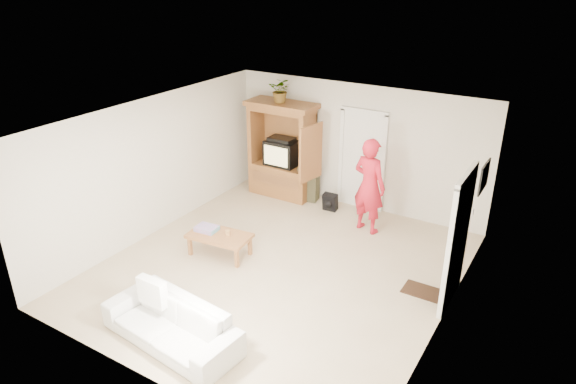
% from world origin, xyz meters
% --- Properties ---
extents(floor, '(6.00, 6.00, 0.00)m').
position_xyz_m(floor, '(0.00, 0.00, 0.00)').
color(floor, tan).
rests_on(floor, ground).
extents(ceiling, '(6.00, 6.00, 0.00)m').
position_xyz_m(ceiling, '(0.00, 0.00, 2.60)').
color(ceiling, white).
rests_on(ceiling, floor).
extents(wall_back, '(5.50, 0.00, 5.50)m').
position_xyz_m(wall_back, '(0.00, 3.00, 1.30)').
color(wall_back, silver).
rests_on(wall_back, floor).
extents(wall_front, '(5.50, 0.00, 5.50)m').
position_xyz_m(wall_front, '(0.00, -3.00, 1.30)').
color(wall_front, silver).
rests_on(wall_front, floor).
extents(wall_left, '(0.00, 6.00, 6.00)m').
position_xyz_m(wall_left, '(-2.75, 0.00, 1.30)').
color(wall_left, silver).
rests_on(wall_left, floor).
extents(wall_right, '(0.00, 6.00, 6.00)m').
position_xyz_m(wall_right, '(2.75, 0.00, 1.30)').
color(wall_right, silver).
rests_on(wall_right, floor).
extents(armoire, '(1.82, 1.14, 2.10)m').
position_xyz_m(armoire, '(-1.58, 2.66, 0.91)').
color(armoire, '#925C2D').
rests_on(armoire, floor).
extents(door_back, '(0.85, 0.05, 2.04)m').
position_xyz_m(door_back, '(0.15, 2.97, 1.02)').
color(door_back, white).
rests_on(door_back, floor).
extents(doorway_right, '(0.05, 0.90, 2.04)m').
position_xyz_m(doorway_right, '(2.73, 0.60, 1.02)').
color(doorway_right, black).
rests_on(doorway_right, floor).
extents(framed_picture, '(0.03, 0.60, 0.48)m').
position_xyz_m(framed_picture, '(2.73, 1.90, 1.60)').
color(framed_picture, black).
rests_on(framed_picture, wall_right).
extents(doormat, '(0.60, 0.40, 0.02)m').
position_xyz_m(doormat, '(2.30, 0.60, 0.01)').
color(doormat, '#382316').
rests_on(doormat, floor).
extents(plant, '(0.56, 0.52, 0.52)m').
position_xyz_m(plant, '(-1.60, 2.63, 2.36)').
color(plant, '#4C7238').
rests_on(plant, armoire).
extents(man, '(0.76, 0.59, 1.86)m').
position_xyz_m(man, '(0.71, 2.06, 0.93)').
color(man, red).
rests_on(man, floor).
extents(sofa, '(2.10, 1.00, 0.59)m').
position_xyz_m(sofa, '(-0.26, -2.33, 0.30)').
color(sofa, silver).
rests_on(sofa, floor).
extents(coffee_table, '(1.15, 0.71, 0.41)m').
position_xyz_m(coffee_table, '(-1.13, -0.17, 0.36)').
color(coffee_table, '#A36838').
rests_on(coffee_table, floor).
extents(towel, '(0.40, 0.31, 0.08)m').
position_xyz_m(towel, '(-1.41, -0.17, 0.45)').
color(towel, '#FA53B7').
rests_on(towel, coffee_table).
extents(candle, '(0.08, 0.08, 0.10)m').
position_xyz_m(candle, '(-0.99, -0.12, 0.46)').
color(candle, tan).
rests_on(candle, coffee_table).
extents(backpack_black, '(0.30, 0.18, 0.36)m').
position_xyz_m(backpack_black, '(-0.29, 2.46, 0.18)').
color(backpack_black, black).
rests_on(backpack_black, floor).
extents(backpack_olive, '(0.47, 0.38, 0.79)m').
position_xyz_m(backpack_olive, '(-0.94, 2.70, 0.39)').
color(backpack_olive, '#47442B').
rests_on(backpack_olive, floor).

